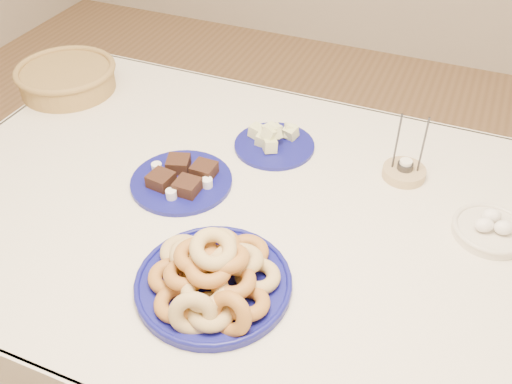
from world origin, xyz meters
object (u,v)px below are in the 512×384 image
at_px(candle_holder, 404,171).
at_px(egg_bowl, 490,229).
at_px(brownie_plate, 182,179).
at_px(melon_plate, 274,141).
at_px(dining_table, 264,243).
at_px(wicker_basket, 67,77).
at_px(donut_platter, 213,276).

bearing_deg(candle_holder, egg_bowl, -31.93).
height_order(brownie_plate, candle_holder, candle_holder).
bearing_deg(candle_holder, melon_plate, -179.04).
bearing_deg(dining_table, melon_plate, 106.63).
bearing_deg(candle_holder, dining_table, -136.35).
bearing_deg(egg_bowl, brownie_plate, -171.66).
distance_m(melon_plate, candle_holder, 0.35).
xyz_separation_m(melon_plate, wicker_basket, (-0.71, 0.04, 0.02)).
distance_m(dining_table, melon_plate, 0.30).
height_order(brownie_plate, wicker_basket, wicker_basket).
relative_size(donut_platter, brownie_plate, 1.35).
xyz_separation_m(donut_platter, egg_bowl, (0.50, 0.39, -0.02)).
bearing_deg(brownie_plate, donut_platter, -51.05).
height_order(dining_table, melon_plate, melon_plate).
distance_m(candle_holder, egg_bowl, 0.26).
xyz_separation_m(donut_platter, brownie_plate, (-0.22, 0.28, -0.03)).
bearing_deg(wicker_basket, melon_plate, -3.15).
height_order(donut_platter, egg_bowl, donut_platter).
xyz_separation_m(wicker_basket, candle_holder, (1.06, -0.03, -0.03)).
xyz_separation_m(candle_holder, egg_bowl, (0.22, -0.14, 0.00)).
relative_size(melon_plate, wicker_basket, 0.70).
xyz_separation_m(donut_platter, melon_plate, (-0.07, 0.52, -0.02)).
distance_m(wicker_basket, egg_bowl, 1.30).
bearing_deg(egg_bowl, donut_platter, -142.65).
bearing_deg(wicker_basket, candle_holder, -1.78).
xyz_separation_m(wicker_basket, egg_bowl, (1.28, -0.17, -0.03)).
relative_size(brownie_plate, egg_bowl, 1.32).
xyz_separation_m(brownie_plate, egg_bowl, (0.73, 0.11, 0.00)).
bearing_deg(dining_table, brownie_plate, 175.48).
height_order(dining_table, egg_bowl, egg_bowl).
height_order(donut_platter, candle_holder, candle_holder).
distance_m(donut_platter, melon_plate, 0.52).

